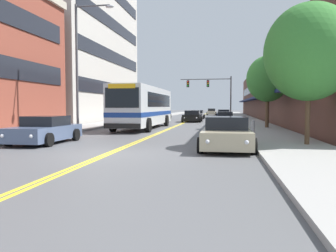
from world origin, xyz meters
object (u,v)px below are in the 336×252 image
at_px(car_dark_grey_parked_left_far, 162,114).
at_px(car_champagne_moving_second, 212,112).
at_px(street_tree_right_mid, 268,79).
at_px(car_slate_blue_parked_left_mid, 45,130).
at_px(car_silver_moving_lead, 198,115).
at_px(car_black_moving_third, 192,117).
at_px(car_white_parked_right_mid, 225,118).
at_px(car_navy_parked_right_far, 224,114).
at_px(car_red_parked_left_near, 149,116).
at_px(car_beige_parked_right_foreground, 226,134).
at_px(city_bus, 144,106).
at_px(street_tree_right_near, 309,52).
at_px(street_lamp_left_near, 82,57).
at_px(traffic_signal_mast, 212,89).
at_px(fire_hydrant, 253,127).

bearing_deg(car_dark_grey_parked_left_far, car_champagne_moving_second, 75.08).
bearing_deg(street_tree_right_mid, car_slate_blue_parked_left_mid, -134.93).
relative_size(car_silver_moving_lead, car_black_moving_third, 1.07).
height_order(car_white_parked_right_mid, car_navy_parked_right_far, car_navy_parked_right_far).
xyz_separation_m(car_red_parked_left_near, car_black_moving_third, (5.03, 0.49, -0.02)).
relative_size(car_beige_parked_right_foreground, car_black_moving_third, 1.01).
xyz_separation_m(car_slate_blue_parked_left_mid, car_beige_parked_right_foreground, (8.62, -0.86, 0.01)).
relative_size(city_bus, car_silver_moving_lead, 2.57).
relative_size(car_silver_moving_lead, car_champagne_moving_second, 1.06).
distance_m(car_beige_parked_right_foreground, street_tree_right_near, 5.00).
xyz_separation_m(car_dark_grey_parked_left_far, car_beige_parked_right_foreground, (8.70, -31.77, -0.03)).
relative_size(car_red_parked_left_near, street_lamp_left_near, 0.58).
relative_size(car_beige_parked_right_foreground, car_white_parked_right_mid, 1.04).
bearing_deg(car_silver_moving_lead, car_champagne_moving_second, 86.48).
distance_m(car_dark_grey_parked_left_far, street_lamp_left_near, 25.45).
xyz_separation_m(car_navy_parked_right_far, car_champagne_moving_second, (-2.46, 19.36, 0.02)).
distance_m(car_dark_grey_parked_left_far, car_white_parked_right_mid, 14.54).
height_order(car_beige_parked_right_foreground, car_champagne_moving_second, car_champagne_moving_second).
height_order(traffic_signal_mast, street_tree_right_near, street_tree_right_near).
relative_size(car_beige_parked_right_foreground, car_navy_parked_right_far, 0.95).
xyz_separation_m(traffic_signal_mast, street_tree_right_mid, (4.85, -18.29, -0.28)).
distance_m(car_slate_blue_parked_left_mid, car_champagne_moving_second, 54.42).
height_order(street_tree_right_mid, fire_hydrant, street_tree_right_mid).
bearing_deg(traffic_signal_mast, car_red_parked_left_near, -132.72).
height_order(car_red_parked_left_near, street_lamp_left_near, street_lamp_left_near).
bearing_deg(car_red_parked_left_near, car_beige_parked_right_foreground, -69.65).
bearing_deg(traffic_signal_mast, car_dark_grey_parked_left_far, 174.05).
xyz_separation_m(car_red_parked_left_near, street_lamp_left_near, (-0.62, -16.69, 4.37)).
bearing_deg(car_slate_blue_parked_left_mid, fire_hydrant, 26.53).
bearing_deg(street_tree_right_mid, car_white_parked_right_mid, 113.27).
bearing_deg(street_lamp_left_near, car_beige_parked_right_foreground, -35.79).
relative_size(city_bus, car_slate_blue_parked_left_mid, 2.67).
height_order(car_beige_parked_right_foreground, car_navy_parked_right_far, car_beige_parked_right_foreground).
bearing_deg(car_champagne_moving_second, car_dark_grey_parked_left_far, -104.92).
xyz_separation_m(car_beige_parked_right_foreground, car_silver_moving_lead, (-3.82, 33.89, -0.04)).
bearing_deg(city_bus, car_navy_parked_right_far, 74.66).
bearing_deg(car_navy_parked_right_far, car_red_parked_left_near, -125.26).
distance_m(car_red_parked_left_near, car_dark_grey_parked_left_far, 8.38).
bearing_deg(car_silver_moving_lead, car_white_parked_right_mid, -74.26).
height_order(city_bus, car_silver_moving_lead, city_bus).
xyz_separation_m(car_beige_parked_right_foreground, car_navy_parked_right_far, (-0.06, 35.57, -0.00)).
height_order(car_slate_blue_parked_left_mid, car_beige_parked_right_foreground, car_beige_parked_right_foreground).
height_order(car_black_moving_third, traffic_signal_mast, traffic_signal_mast).
xyz_separation_m(car_white_parked_right_mid, traffic_signal_mast, (-1.67, 10.88, 3.61)).
bearing_deg(street_tree_right_near, traffic_signal_mast, 99.60).
distance_m(car_navy_parked_right_far, street_tree_right_mid, 23.30).
bearing_deg(car_black_moving_third, car_champagne_moving_second, 87.94).
bearing_deg(car_dark_grey_parked_left_far, street_tree_right_mid, -57.91).
distance_m(car_slate_blue_parked_left_mid, fire_hydrant, 11.41).
bearing_deg(traffic_signal_mast, street_lamp_left_near, -107.50).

